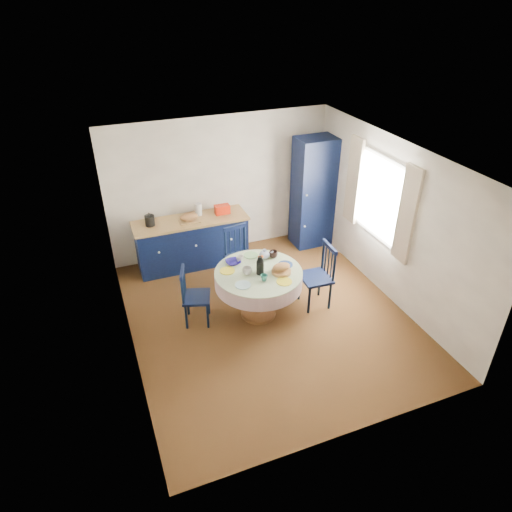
{
  "coord_description": "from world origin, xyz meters",
  "views": [
    {
      "loc": [
        -2.16,
        -5.0,
        4.38
      ],
      "look_at": [
        -0.12,
        0.2,
        0.99
      ],
      "focal_mm": 32.0,
      "sensor_mm": 36.0,
      "label": 1
    }
  ],
  "objects_px": {
    "chair_far": "(239,256)",
    "mug_b": "(264,278)",
    "cobalt_bowl": "(233,262)",
    "mug_a": "(247,271)",
    "chair_right": "(318,276)",
    "kitchen_counter": "(192,241)",
    "dining_table": "(259,279)",
    "mug_c": "(273,254)",
    "pantry_cabinet": "(313,193)",
    "mug_d": "(240,259)",
    "chair_left": "(194,296)"
  },
  "relations": [
    {
      "from": "chair_far",
      "to": "mug_b",
      "type": "relative_size",
      "value": 9.84
    },
    {
      "from": "cobalt_bowl",
      "to": "mug_a",
      "type": "bearing_deg",
      "value": -73.5
    },
    {
      "from": "chair_far",
      "to": "chair_right",
      "type": "relative_size",
      "value": 0.96
    },
    {
      "from": "cobalt_bowl",
      "to": "kitchen_counter",
      "type": "bearing_deg",
      "value": 100.76
    },
    {
      "from": "chair_far",
      "to": "dining_table",
      "type": "bearing_deg",
      "value": -100.37
    },
    {
      "from": "chair_right",
      "to": "mug_c",
      "type": "bearing_deg",
      "value": -118.58
    },
    {
      "from": "chair_far",
      "to": "mug_c",
      "type": "distance_m",
      "value": 0.8
    },
    {
      "from": "pantry_cabinet",
      "to": "mug_b",
      "type": "relative_size",
      "value": 20.51
    },
    {
      "from": "chair_right",
      "to": "mug_d",
      "type": "relative_size",
      "value": 9.42
    },
    {
      "from": "pantry_cabinet",
      "to": "dining_table",
      "type": "height_order",
      "value": "pantry_cabinet"
    },
    {
      "from": "mug_c",
      "to": "cobalt_bowl",
      "type": "distance_m",
      "value": 0.63
    },
    {
      "from": "mug_b",
      "to": "mug_c",
      "type": "bearing_deg",
      "value": 55.32
    },
    {
      "from": "dining_table",
      "to": "cobalt_bowl",
      "type": "xyz_separation_m",
      "value": [
        -0.28,
        0.34,
        0.15
      ]
    },
    {
      "from": "pantry_cabinet",
      "to": "mug_b",
      "type": "distance_m",
      "value": 2.67
    },
    {
      "from": "cobalt_bowl",
      "to": "pantry_cabinet",
      "type": "bearing_deg",
      "value": 34.32
    },
    {
      "from": "cobalt_bowl",
      "to": "mug_b",
      "type": "bearing_deg",
      "value": -65.43
    },
    {
      "from": "chair_far",
      "to": "mug_b",
      "type": "bearing_deg",
      "value": -100.82
    },
    {
      "from": "kitchen_counter",
      "to": "mug_c",
      "type": "xyz_separation_m",
      "value": [
        0.9,
        -1.49,
        0.37
      ]
    },
    {
      "from": "mug_a",
      "to": "pantry_cabinet",
      "type": "bearing_deg",
      "value": 41.59
    },
    {
      "from": "pantry_cabinet",
      "to": "mug_b",
      "type": "xyz_separation_m",
      "value": [
        -1.79,
        -1.97,
        -0.21
      ]
    },
    {
      "from": "kitchen_counter",
      "to": "mug_d",
      "type": "height_order",
      "value": "kitchen_counter"
    },
    {
      "from": "mug_b",
      "to": "mug_a",
      "type": "bearing_deg",
      "value": 124.19
    },
    {
      "from": "dining_table",
      "to": "mug_a",
      "type": "bearing_deg",
      "value": 178.86
    },
    {
      "from": "pantry_cabinet",
      "to": "chair_right",
      "type": "xyz_separation_m",
      "value": [
        -0.82,
        -1.81,
        -0.51
      ]
    },
    {
      "from": "kitchen_counter",
      "to": "mug_d",
      "type": "relative_size",
      "value": 18.07
    },
    {
      "from": "chair_far",
      "to": "mug_c",
      "type": "height_order",
      "value": "chair_far"
    },
    {
      "from": "mug_c",
      "to": "chair_far",
      "type": "bearing_deg",
      "value": 115.35
    },
    {
      "from": "mug_c",
      "to": "pantry_cabinet",
      "type": "bearing_deg",
      "value": 45.43
    },
    {
      "from": "dining_table",
      "to": "mug_d",
      "type": "height_order",
      "value": "dining_table"
    },
    {
      "from": "chair_far",
      "to": "chair_left",
      "type": "bearing_deg",
      "value": -150.38
    },
    {
      "from": "kitchen_counter",
      "to": "mug_b",
      "type": "height_order",
      "value": "kitchen_counter"
    },
    {
      "from": "chair_far",
      "to": "mug_d",
      "type": "xyz_separation_m",
      "value": [
        -0.2,
        -0.6,
        0.32
      ]
    },
    {
      "from": "chair_far",
      "to": "mug_d",
      "type": "bearing_deg",
      "value": -116.96
    },
    {
      "from": "kitchen_counter",
      "to": "mug_a",
      "type": "height_order",
      "value": "kitchen_counter"
    },
    {
      "from": "chair_far",
      "to": "mug_b",
      "type": "distance_m",
      "value": 1.23
    },
    {
      "from": "chair_left",
      "to": "mug_c",
      "type": "relative_size",
      "value": 6.8
    },
    {
      "from": "mug_a",
      "to": "kitchen_counter",
      "type": "bearing_deg",
      "value": 101.85
    },
    {
      "from": "dining_table",
      "to": "mug_b",
      "type": "relative_size",
      "value": 12.74
    },
    {
      "from": "kitchen_counter",
      "to": "mug_c",
      "type": "relative_size",
      "value": 14.72
    },
    {
      "from": "pantry_cabinet",
      "to": "cobalt_bowl",
      "type": "bearing_deg",
      "value": -145.91
    },
    {
      "from": "dining_table",
      "to": "mug_a",
      "type": "distance_m",
      "value": 0.25
    },
    {
      "from": "chair_left",
      "to": "mug_c",
      "type": "xyz_separation_m",
      "value": [
        1.29,
        0.1,
        0.37
      ]
    },
    {
      "from": "dining_table",
      "to": "mug_c",
      "type": "distance_m",
      "value": 0.49
    },
    {
      "from": "kitchen_counter",
      "to": "chair_left",
      "type": "bearing_deg",
      "value": -103.28
    },
    {
      "from": "chair_left",
      "to": "mug_a",
      "type": "height_order",
      "value": "chair_left"
    },
    {
      "from": "chair_right",
      "to": "mug_a",
      "type": "xyz_separation_m",
      "value": [
        -1.13,
        0.08,
        0.31
      ]
    },
    {
      "from": "chair_right",
      "to": "mug_a",
      "type": "bearing_deg",
      "value": -91.21
    },
    {
      "from": "pantry_cabinet",
      "to": "cobalt_bowl",
      "type": "distance_m",
      "value": 2.49
    },
    {
      "from": "mug_d",
      "to": "mug_c",
      "type": "bearing_deg",
      "value": -6.61
    },
    {
      "from": "mug_d",
      "to": "dining_table",
      "type": "bearing_deg",
      "value": -64.27
    }
  ]
}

